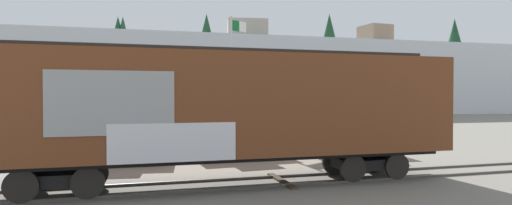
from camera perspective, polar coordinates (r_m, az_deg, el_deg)
name	(u,v)px	position (r m, az deg, el deg)	size (l,w,h in m)	color
ground_plane	(201,186)	(13.61, -7.69, -11.50)	(260.00, 260.00, 0.00)	slate
track	(176,187)	(13.50, -11.03, -11.44)	(60.02, 2.96, 0.08)	#4C4742
freight_car	(227,107)	(13.43, -4.01, -0.57)	(15.24, 3.19, 4.50)	brown
flagpole	(234,62)	(27.95, -3.08, 5.66)	(1.28, 0.83, 8.32)	silver
hillside	(159,80)	(72.98, -13.30, 3.09)	(155.16, 37.83, 16.17)	silver
parked_car_blue	(117,144)	(18.64, -18.77, -5.51)	(4.44, 2.18, 1.71)	navy
parked_car_black	(240,141)	(19.38, -2.27, -5.30)	(4.51, 2.36, 1.68)	black
parked_car_silver	(349,137)	(20.82, 12.75, -4.70)	(4.29, 2.17, 1.77)	#B7BABF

